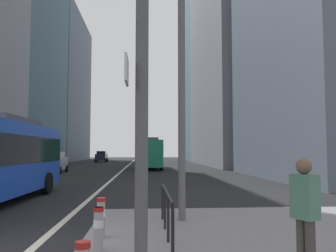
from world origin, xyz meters
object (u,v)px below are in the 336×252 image
object	(u,v)px
street_lamp_post	(182,35)
bollard_right	(98,226)
car_receding_far	(146,157)
bollard_back	(101,216)
car_oncoming_mid	(101,156)
pedestrian_waiting	(305,211)
traffic_signal_gantry	(11,25)
car_oncoming_far	(53,162)
car_receding_near	(145,157)
city_bus_red_receding	(149,152)

from	to	relation	value
street_lamp_post	bollard_right	xyz separation A→B (m)	(-1.88, -2.79, -4.68)
car_receding_far	bollard_back	bearing A→B (deg)	-91.30
car_oncoming_mid	pedestrian_waiting	distance (m)	59.11
car_receding_far	traffic_signal_gantry	xyz separation A→B (m)	(-2.45, -52.21, 3.14)
car_oncoming_far	bollard_right	bearing A→B (deg)	-73.77
car_receding_near	bollard_back	size ratio (longest dim) A/B	5.24
car_receding_near	car_oncoming_far	xyz separation A→B (m)	(-8.27, -27.55, -0.00)
car_receding_far	street_lamp_post	xyz separation A→B (m)	(0.81, -48.51, 4.29)
traffic_signal_gantry	street_lamp_post	size ratio (longest dim) A/B	0.82
city_bus_red_receding	street_lamp_post	world-z (taller)	street_lamp_post
bollard_back	street_lamp_post	bearing A→B (deg)	42.79
city_bus_red_receding	car_oncoming_mid	size ratio (longest dim) A/B	2.41
car_receding_far	bollard_back	distance (m)	50.34
car_oncoming_mid	bollard_back	xyz separation A→B (m)	(6.88, -55.62, -0.36)
car_oncoming_far	traffic_signal_gantry	distance (m)	27.36
city_bus_red_receding	traffic_signal_gantry	size ratio (longest dim) A/B	1.62
car_oncoming_mid	car_receding_far	world-z (taller)	same
car_oncoming_mid	car_receding_near	size ratio (longest dim) A/B	0.98
car_receding_near	bollard_back	bearing A→B (deg)	-90.98
car_receding_near	car_oncoming_mid	bearing A→B (deg)	156.03
car_oncoming_mid	traffic_signal_gantry	xyz separation A→B (m)	(5.57, -57.50, 3.14)
city_bus_red_receding	street_lamp_post	distance (m)	30.06
city_bus_red_receding	bollard_right	size ratio (longest dim) A/B	13.04
city_bus_red_receding	car_receding_near	size ratio (longest dim) A/B	2.36
car_oncoming_mid	car_receding_far	xyz separation A→B (m)	(8.02, -5.29, 0.00)
bollard_right	bollard_back	xyz separation A→B (m)	(-0.08, 0.98, 0.02)
car_receding_near	car_receding_far	world-z (taller)	same
car_oncoming_mid	bollard_back	world-z (taller)	car_oncoming_mid
bollard_right	bollard_back	distance (m)	0.99
car_oncoming_mid	car_oncoming_far	xyz separation A→B (m)	(-0.49, -31.01, 0.00)
car_oncoming_far	traffic_signal_gantry	bearing A→B (deg)	-77.10
street_lamp_post	bollard_right	size ratio (longest dim) A/B	9.85
bollard_right	city_bus_red_receding	bearing A→B (deg)	87.79
city_bus_red_receding	bollard_back	size ratio (longest dim) A/B	12.37
car_receding_near	pedestrian_waiting	world-z (taller)	car_receding_near
car_oncoming_mid	pedestrian_waiting	xyz separation A→B (m)	(10.21, -58.22, 0.14)
traffic_signal_gantry	street_lamp_post	bearing A→B (deg)	48.59
traffic_signal_gantry	bollard_back	size ratio (longest dim) A/B	7.62
car_receding_far	bollard_right	bearing A→B (deg)	-91.19
car_oncoming_mid	bollard_back	bearing A→B (deg)	-82.95
traffic_signal_gantry	bollard_back	distance (m)	4.19
city_bus_red_receding	car_receding_far	bearing A→B (deg)	90.60
car_receding_far	street_lamp_post	size ratio (longest dim) A/B	0.57
city_bus_red_receding	bollard_right	distance (m)	32.70
traffic_signal_gantry	pedestrian_waiting	world-z (taller)	traffic_signal_gantry
car_oncoming_mid	pedestrian_waiting	bearing A→B (deg)	-80.05
car_receding_near	pedestrian_waiting	bearing A→B (deg)	-87.45
car_receding_near	car_receding_far	size ratio (longest dim) A/B	0.99
bollard_right	pedestrian_waiting	size ratio (longest dim) A/B	0.46
car_receding_far	street_lamp_post	distance (m)	48.71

